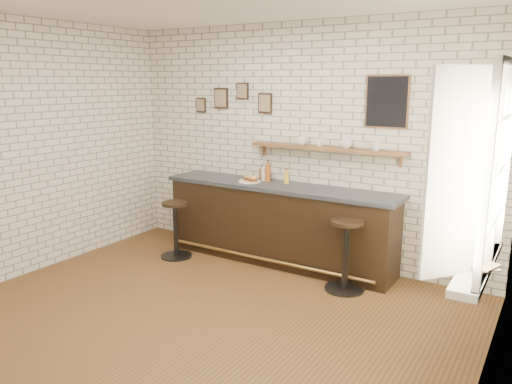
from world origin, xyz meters
TOP-DOWN VIEW (x-y plane):
  - ground at (0.00, 0.00)m, footprint 5.00×5.00m
  - bar_counter at (-0.13, 1.70)m, footprint 3.10×0.65m
  - sandwich_plate at (-0.53, 1.65)m, footprint 0.28×0.28m
  - ciabatta_sandwich at (-0.52, 1.65)m, footprint 0.23×0.15m
  - potato_chips at (-0.54, 1.64)m, footprint 0.26×0.18m
  - bitters_bottle_brown at (-0.46, 1.82)m, footprint 0.06×0.06m
  - bitters_bottle_white at (-0.42, 1.82)m, footprint 0.06×0.06m
  - bitters_bottle_amber at (-0.36, 1.82)m, footprint 0.07×0.07m
  - condiment_bottle_yellow at (-0.09, 1.82)m, footprint 0.06×0.06m
  - bar_stool_left at (-1.36, 1.13)m, footprint 0.41×0.41m
  - bar_stool_right at (0.95, 1.30)m, footprint 0.45×0.45m
  - wall_shelf at (0.40, 1.90)m, footprint 2.00×0.18m
  - shelf_cup_a at (0.08, 1.90)m, footprint 0.13×0.13m
  - shelf_cup_b at (0.32, 1.90)m, footprint 0.14×0.14m
  - shelf_cup_c at (0.67, 1.90)m, footprint 0.19×0.19m
  - shelf_cup_d at (1.03, 1.90)m, footprint 0.11×0.11m
  - back_wall_decor at (0.23, 1.98)m, footprint 2.96×0.02m
  - window_sill at (2.40, 0.30)m, footprint 0.20×1.35m
  - casement_window at (2.36, 0.30)m, footprint 0.40×1.30m
  - book_lower at (2.38, 0.14)m, footprint 0.26×0.28m
  - book_upper at (2.38, 0.17)m, footprint 0.22×0.26m

SIDE VIEW (x-z plane):
  - ground at x=0.00m, z-range 0.00..0.00m
  - bar_stool_left at x=-1.36m, z-range 0.03..0.77m
  - bar_stool_right at x=0.95m, z-range 0.03..0.83m
  - bar_counter at x=-0.13m, z-range 0.00..1.01m
  - window_sill at x=2.40m, z-range 0.87..0.93m
  - book_lower at x=2.38m, z-range 0.93..0.95m
  - book_upper at x=2.38m, z-range 0.95..0.97m
  - sandwich_plate at x=-0.53m, z-range 1.01..1.02m
  - potato_chips at x=-0.54m, z-range 1.02..1.03m
  - ciabatta_sandwich at x=-0.52m, z-range 1.02..1.10m
  - condiment_bottle_yellow at x=-0.09m, z-range 0.99..1.18m
  - bitters_bottle_brown at x=-0.46m, z-range 0.99..1.20m
  - bitters_bottle_white at x=-0.42m, z-range 0.99..1.22m
  - bitters_bottle_amber at x=-0.36m, z-range 0.98..1.26m
  - wall_shelf at x=0.40m, z-range 1.39..1.57m
  - shelf_cup_b at x=0.32m, z-range 1.50..1.59m
  - shelf_cup_d at x=1.03m, z-range 1.50..1.60m
  - shelf_cup_a at x=0.08m, z-range 1.50..1.60m
  - shelf_cup_c at x=0.67m, z-range 1.50..1.61m
  - casement_window at x=2.36m, z-range 0.87..2.43m
  - back_wall_decor at x=0.23m, z-range 1.77..2.33m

